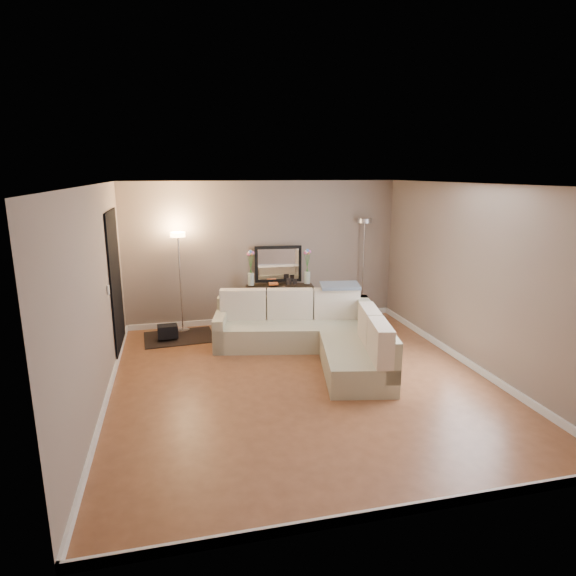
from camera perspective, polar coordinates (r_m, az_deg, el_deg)
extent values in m
cube|color=brown|center=(6.64, 1.61, -10.92)|extent=(5.00, 5.50, 0.01)
cube|color=white|center=(6.04, 1.78, 12.23)|extent=(5.00, 5.50, 0.01)
cube|color=gray|center=(8.85, -2.92, 4.16)|extent=(5.00, 0.02, 2.60)
cube|color=gray|center=(3.74, 12.80, -9.54)|extent=(5.00, 0.02, 2.60)
cube|color=gray|center=(6.08, -21.81, -1.17)|extent=(0.02, 5.50, 2.60)
cube|color=gray|center=(7.26, 21.21, 1.16)|extent=(0.02, 5.50, 2.60)
cube|color=white|center=(9.12, -2.80, -3.64)|extent=(5.00, 0.03, 0.10)
cube|color=white|center=(4.40, 11.71, -24.59)|extent=(5.00, 0.03, 0.10)
cube|color=white|center=(6.49, -20.60, -11.89)|extent=(0.03, 5.50, 0.10)
cube|color=white|center=(7.60, 20.25, -8.10)|extent=(0.03, 5.50, 0.10)
cube|color=black|center=(7.77, -19.72, 0.53)|extent=(0.02, 1.20, 2.20)
cube|color=white|center=(6.92, -20.52, -0.21)|extent=(0.02, 0.08, 0.12)
cube|color=#BDBA99|center=(7.83, 0.64, -5.46)|extent=(2.62, 1.35, 0.38)
cube|color=#BDBA99|center=(8.07, 0.55, -2.87)|extent=(2.49, 0.69, 0.54)
cube|color=#BDBA99|center=(7.85, -7.98, -4.95)|extent=(0.34, 0.88, 0.54)
cube|color=#BDBA99|center=(6.79, 8.02, -8.65)|extent=(1.16, 1.68, 0.38)
cube|color=#BDBA99|center=(7.16, 10.19, -5.26)|extent=(0.67, 2.39, 0.54)
cube|color=beige|center=(7.93, -5.33, -1.93)|extent=(0.78, 0.36, 0.50)
cube|color=beige|center=(7.92, 0.23, -1.89)|extent=(0.78, 0.36, 0.50)
cube|color=beige|center=(7.98, 5.76, -1.84)|extent=(0.78, 0.36, 0.50)
cube|color=beige|center=(6.95, 9.63, -4.32)|extent=(0.35, 0.72, 0.50)
cube|color=beige|center=(6.28, 10.88, -6.33)|extent=(0.35, 0.72, 0.50)
cube|color=slate|center=(7.93, 6.17, 0.28)|extent=(0.68, 0.46, 0.08)
cube|color=black|center=(8.72, -1.02, 0.18)|extent=(1.23, 0.44, 0.04)
cube|color=black|center=(8.65, -4.58, -2.53)|extent=(0.05, 0.05, 0.71)
cube|color=black|center=(8.90, -4.68, -2.07)|extent=(0.05, 0.05, 0.71)
cube|color=black|center=(8.77, 2.72, -2.26)|extent=(0.05, 0.05, 0.71)
cube|color=black|center=(9.02, 2.42, -1.81)|extent=(0.05, 0.05, 0.71)
cube|color=black|center=(8.87, -1.00, -3.33)|extent=(1.16, 0.40, 0.03)
cube|color=#BF3333|center=(8.80, -4.23, -2.81)|extent=(0.04, 0.15, 0.18)
cube|color=#3359A5|center=(8.80, -3.98, -2.74)|extent=(0.05, 0.15, 0.20)
cube|color=gold|center=(8.80, -3.70, -2.67)|extent=(0.05, 0.15, 0.21)
cube|color=#3F7F4C|center=(8.80, -3.37, -2.78)|extent=(0.06, 0.15, 0.18)
cube|color=#994C99|center=(8.81, -3.09, -2.71)|extent=(0.04, 0.15, 0.20)
cube|color=orange|center=(8.81, -2.84, -2.64)|extent=(0.05, 0.15, 0.21)
cube|color=#262626|center=(8.81, -2.56, -2.75)|extent=(0.05, 0.15, 0.18)
cube|color=#4C99B2|center=(8.82, -2.24, -2.68)|extent=(0.06, 0.15, 0.20)
cube|color=#B2A58C|center=(8.82, -1.96, -2.61)|extent=(0.04, 0.15, 0.21)
cube|color=brown|center=(8.83, -1.71, -2.72)|extent=(0.05, 0.15, 0.18)
cube|color=navy|center=(8.83, -1.43, -2.65)|extent=(0.05, 0.15, 0.20)
cube|color=gold|center=(8.83, -1.11, -2.58)|extent=(0.06, 0.15, 0.21)
cube|color=black|center=(8.79, -1.17, 2.86)|extent=(0.86, 0.12, 0.67)
cube|color=white|center=(8.77, -1.15, 2.84)|extent=(0.74, 0.08, 0.56)
cube|color=orange|center=(8.66, -1.75, 0.50)|extent=(0.18, 0.13, 0.04)
cube|color=black|center=(8.67, 0.10, 0.80)|extent=(0.09, 0.03, 0.12)
cube|color=black|center=(8.69, 0.83, 0.76)|extent=(0.08, 0.03, 0.10)
cylinder|color=silver|center=(8.64, -4.41, 1.06)|extent=(0.12, 0.12, 0.22)
cylinder|color=#38722D|center=(8.58, -4.55, 2.75)|extent=(0.09, 0.02, 0.38)
sphere|color=#E5598C|center=(8.55, -4.71, 4.03)|extent=(0.07, 0.07, 0.07)
cylinder|color=#38722D|center=(8.58, -4.50, 2.82)|extent=(0.05, 0.01, 0.41)
sphere|color=white|center=(8.55, -4.59, 4.16)|extent=(0.07, 0.07, 0.07)
cylinder|color=#38722D|center=(8.58, -4.44, 2.88)|extent=(0.01, 0.01, 0.43)
sphere|color=#598CE5|center=(8.54, -4.47, 4.29)|extent=(0.07, 0.07, 0.07)
cylinder|color=#38722D|center=(8.59, -4.39, 2.76)|extent=(0.05, 0.01, 0.39)
sphere|color=#E58C4C|center=(8.55, -4.34, 4.04)|extent=(0.07, 0.07, 0.07)
cylinder|color=#38722D|center=(8.58, -4.33, 2.82)|extent=(0.10, 0.02, 0.40)
sphere|color=#D866B2|center=(8.55, -4.23, 4.17)|extent=(0.07, 0.07, 0.07)
cylinder|color=silver|center=(8.75, 2.29, 1.26)|extent=(0.12, 0.12, 0.22)
cylinder|color=#38722D|center=(8.70, 2.20, 2.93)|extent=(0.09, 0.02, 0.38)
sphere|color=#E5598C|center=(8.66, 2.08, 4.20)|extent=(0.07, 0.07, 0.07)
cylinder|color=#38722D|center=(8.70, 2.25, 2.99)|extent=(0.05, 0.01, 0.41)
sphere|color=white|center=(8.66, 2.20, 4.32)|extent=(0.07, 0.07, 0.07)
cylinder|color=#38722D|center=(8.70, 2.31, 3.05)|extent=(0.01, 0.01, 0.43)
sphere|color=#598CE5|center=(8.66, 2.32, 4.44)|extent=(0.07, 0.07, 0.07)
cylinder|color=#38722D|center=(8.70, 2.36, 2.93)|extent=(0.05, 0.01, 0.39)
sphere|color=#E58C4C|center=(8.67, 2.44, 4.20)|extent=(0.07, 0.07, 0.07)
cylinder|color=#38722D|center=(8.70, 2.41, 3.00)|extent=(0.10, 0.02, 0.40)
sphere|color=#D866B2|center=(8.67, 2.55, 4.33)|extent=(0.07, 0.07, 0.07)
cylinder|color=silver|center=(8.76, -12.34, -4.91)|extent=(0.25, 0.25, 0.03)
cylinder|color=silver|center=(8.54, -12.62, 0.42)|extent=(0.03, 0.03, 1.67)
cylinder|color=#FFBF72|center=(8.39, -12.93, 6.20)|extent=(0.27, 0.27, 0.08)
cylinder|color=silver|center=(9.50, 8.68, -3.28)|extent=(0.27, 0.27, 0.03)
cylinder|color=silver|center=(9.28, 8.88, 2.09)|extent=(0.03, 0.03, 1.82)
cylinder|color=silver|center=(9.14, 9.10, 7.90)|extent=(0.30, 0.30, 0.08)
cube|color=black|center=(8.44, -12.77, -5.70)|extent=(1.21, 0.94, 0.02)
cube|color=black|center=(8.30, -14.08, -5.00)|extent=(0.34, 0.25, 0.21)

